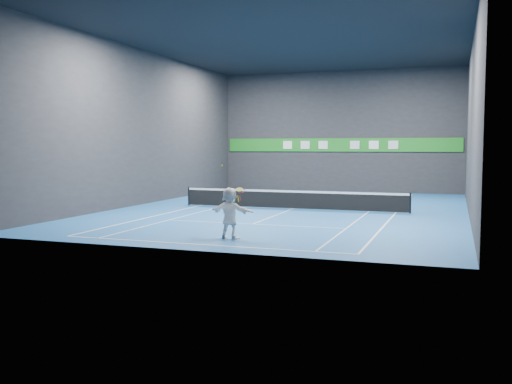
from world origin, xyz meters
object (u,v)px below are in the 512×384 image
(player, at_px, (230,213))
(tennis_net, at_px, (292,199))
(tennis_ball, at_px, (222,166))
(tennis_racket, at_px, (240,192))

(player, distance_m, tennis_net, 10.34)
(player, distance_m, tennis_ball, 1.79)
(player, bearing_deg, tennis_ball, -19.28)
(player, relative_size, tennis_net, 0.15)
(tennis_ball, bearing_deg, tennis_racket, -12.06)
(tennis_racket, bearing_deg, tennis_net, 95.08)
(tennis_net, bearing_deg, tennis_racket, -84.92)
(tennis_ball, relative_size, tennis_net, 0.01)
(tennis_ball, bearing_deg, player, -29.00)
(tennis_ball, bearing_deg, tennis_net, 90.69)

